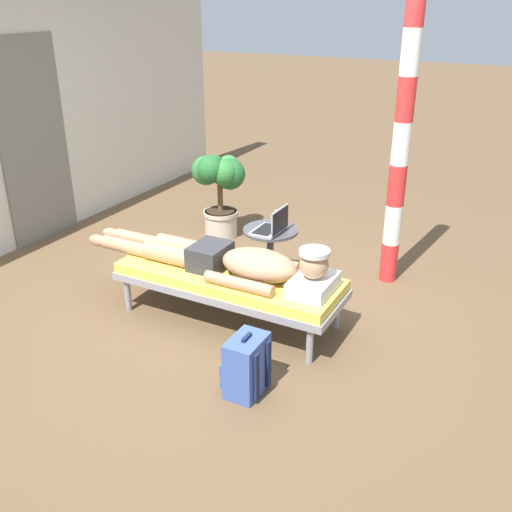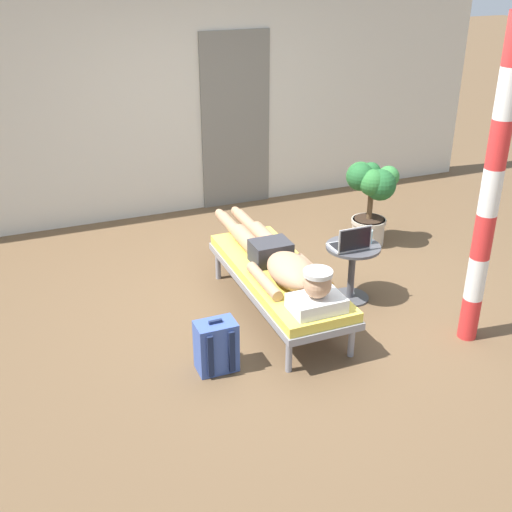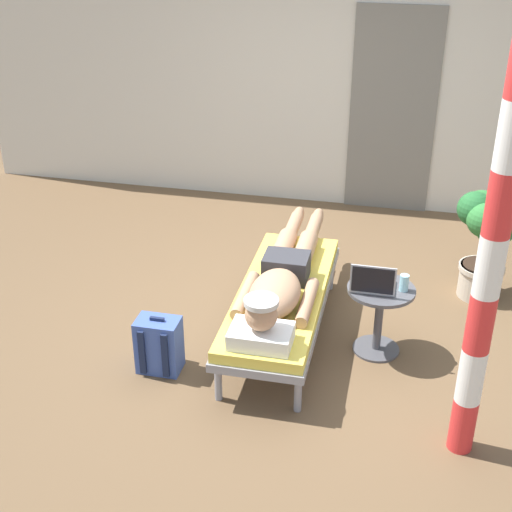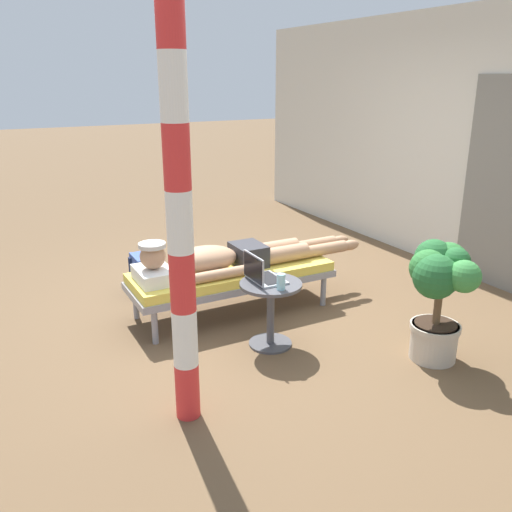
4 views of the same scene
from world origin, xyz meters
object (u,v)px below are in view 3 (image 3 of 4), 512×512
object	(u,v)px
laptop	(373,283)
backpack	(159,345)
lounge_chair	(282,298)
drink_glass	(404,283)
potted_plant	(487,231)
person_reclining	(281,279)
side_table	(380,308)
porch_post	(490,266)

from	to	relation	value
laptop	backpack	size ratio (longest dim) A/B	0.73
lounge_chair	laptop	xyz separation A→B (m)	(0.65, -0.06, 0.24)
lounge_chair	drink_glass	bearing A→B (deg)	-0.49
potted_plant	person_reclining	bearing A→B (deg)	-145.75
lounge_chair	drink_glass	xyz separation A→B (m)	(0.86, -0.01, 0.24)
laptop	potted_plant	size ratio (longest dim) A/B	0.35
person_reclining	side_table	xyz separation A→B (m)	(0.71, 0.03, -0.16)
side_table	porch_post	size ratio (longest dim) A/B	0.21
porch_post	backpack	bearing A→B (deg)	170.15
lounge_chair	laptop	bearing A→B (deg)	-5.22
person_reclining	side_table	size ratio (longest dim) A/B	4.15
lounge_chair	potted_plant	world-z (taller)	potted_plant
lounge_chair	backpack	world-z (taller)	backpack
drink_glass	backpack	world-z (taller)	drink_glass
person_reclining	side_table	bearing A→B (deg)	2.16
backpack	porch_post	distance (m)	2.32
person_reclining	potted_plant	size ratio (longest dim) A/B	2.42
backpack	porch_post	size ratio (longest dim) A/B	0.17
side_table	potted_plant	xyz separation A→B (m)	(0.75, 0.97, 0.23)
lounge_chair	side_table	size ratio (longest dim) A/B	3.46
person_reclining	drink_glass	size ratio (longest dim) A/B	17.93
porch_post	drink_glass	bearing A→B (deg)	114.75
lounge_chair	backpack	distance (m)	0.95
drink_glass	porch_post	bearing A→B (deg)	-65.25
lounge_chair	person_reclining	world-z (taller)	person_reclining
backpack	laptop	bearing A→B (deg)	19.88
drink_glass	potted_plant	world-z (taller)	potted_plant
person_reclining	backpack	world-z (taller)	person_reclining
laptop	lounge_chair	bearing A→B (deg)	174.78
backpack	potted_plant	bearing A→B (deg)	34.60
person_reclining	side_table	distance (m)	0.73
side_table	drink_glass	bearing A→B (deg)	0.28
potted_plant	backpack	bearing A→B (deg)	-145.40
lounge_chair	laptop	world-z (taller)	laptop
person_reclining	potted_plant	distance (m)	1.77
side_table	backpack	xyz separation A→B (m)	(-1.46, -0.56, -0.16)
person_reclining	side_table	world-z (taller)	person_reclining
lounge_chair	backpack	size ratio (longest dim) A/B	4.26
person_reclining	porch_post	size ratio (longest dim) A/B	0.87
potted_plant	side_table	bearing A→B (deg)	-127.83
potted_plant	porch_post	distance (m)	2.00
drink_glass	backpack	xyz separation A→B (m)	(-1.61, -0.56, -0.39)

